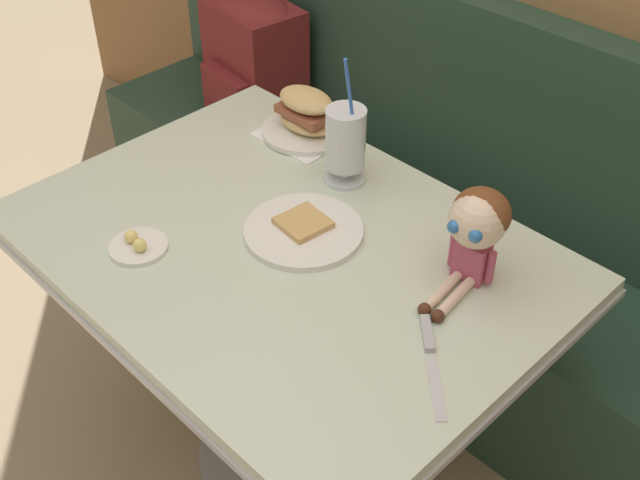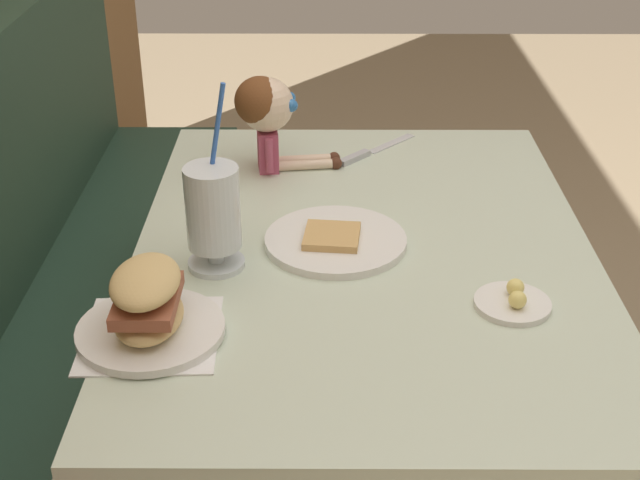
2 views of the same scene
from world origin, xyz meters
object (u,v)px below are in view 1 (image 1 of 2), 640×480
(milkshake_glass, at_px, (346,141))
(butter_saucer, at_px, (138,245))
(toast_plate, at_px, (303,230))
(butter_knife, at_px, (429,348))
(sandwich_plate, at_px, (306,117))
(backpack, at_px, (253,58))
(seated_doll, at_px, (477,225))

(milkshake_glass, distance_m, butter_saucer, 0.50)
(toast_plate, bearing_deg, butter_knife, -9.84)
(toast_plate, bearing_deg, sandwich_plate, 135.28)
(backpack, bearing_deg, sandwich_plate, -27.62)
(butter_saucer, distance_m, butter_knife, 0.63)
(milkshake_glass, bearing_deg, sandwich_plate, 159.77)
(toast_plate, xyz_separation_m, milkshake_glass, (-0.07, 0.20, 0.09))
(toast_plate, distance_m, butter_saucer, 0.34)
(milkshake_glass, distance_m, butter_knife, 0.55)
(butter_saucer, height_order, butter_knife, butter_saucer)
(butter_knife, relative_size, backpack, 0.45)
(milkshake_glass, height_order, butter_saucer, milkshake_glass)
(milkshake_glass, height_order, butter_knife, milkshake_glass)
(toast_plate, xyz_separation_m, sandwich_plate, (-0.28, 0.28, 0.04))
(toast_plate, height_order, milkshake_glass, milkshake_glass)
(seated_doll, relative_size, backpack, 0.55)
(sandwich_plate, xyz_separation_m, backpack, (-0.53, 0.28, -0.13))
(toast_plate, xyz_separation_m, butter_knife, (0.39, -0.07, -0.00))
(backpack, bearing_deg, milkshake_glass, -25.65)
(butter_knife, bearing_deg, butter_saucer, -160.69)
(seated_doll, distance_m, backpack, 1.22)
(seated_doll, bearing_deg, backpack, 159.80)
(sandwich_plate, height_order, butter_knife, sandwich_plate)
(butter_knife, xyz_separation_m, seated_doll, (-0.07, 0.20, 0.12))
(seated_doll, bearing_deg, butter_saucer, -141.83)
(milkshake_glass, bearing_deg, butter_knife, -29.87)
(backpack, bearing_deg, toast_plate, -34.40)
(seated_doll, bearing_deg, toast_plate, -157.38)
(sandwich_plate, relative_size, backpack, 0.54)
(butter_knife, height_order, seated_doll, seated_doll)
(sandwich_plate, height_order, backpack, sandwich_plate)
(milkshake_glass, xyz_separation_m, seated_doll, (0.40, -0.07, 0.03))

